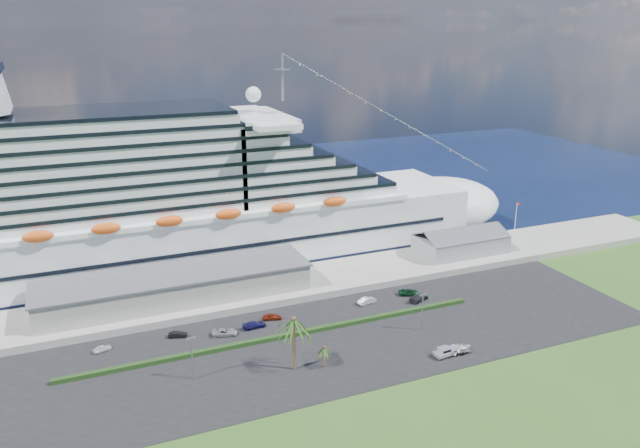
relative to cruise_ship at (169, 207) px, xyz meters
name	(u,v)px	position (x,y,z in m)	size (l,w,h in m)	color
ground	(352,369)	(21.53, -64.00, -16.69)	(420.00, 420.00, 0.00)	#2D501A
asphalt_lot	(328,342)	(21.53, -53.00, -16.63)	(140.00, 38.00, 0.12)	black
wharf	(280,285)	(21.53, -24.00, -15.79)	(240.00, 20.00, 1.80)	gray
water	(199,197)	(21.53, 66.00, -16.68)	(420.00, 160.00, 0.02)	black
cruise_ship	(169,207)	(0.00, 0.00, 0.00)	(191.00, 38.00, 54.00)	silver
terminal_building	(176,286)	(-3.47, -24.00, -11.68)	(61.00, 15.00, 6.30)	gray
port_shed	(461,243)	(73.53, -24.00, -12.30)	(24.00, 12.31, 7.37)	gray
flagpole	(515,222)	(91.57, -24.00, -8.43)	(1.08, 0.16, 12.00)	silver
hedge	(283,336)	(13.53, -48.00, -16.12)	(88.00, 1.10, 0.90)	black
lamp_post_left	(192,353)	(-6.47, -56.00, -11.35)	(1.60, 0.35, 8.27)	gray
lamp_post_right	(422,308)	(41.53, -56.00, -11.35)	(1.60, 0.35, 8.27)	gray
palm_tall	(294,325)	(11.53, -60.00, -7.49)	(8.82, 8.82, 11.13)	#47301E
palm_short	(324,350)	(17.03, -61.50, -13.03)	(3.53, 3.53, 4.56)	#47301E
parked_car_0	(102,348)	(-20.92, -39.20, -15.95)	(1.47, 3.66, 1.25)	silver
parked_car_1	(178,334)	(-6.19, -39.21, -15.94)	(1.33, 3.82, 1.26)	black
parked_car_2	(225,332)	(2.90, -42.14, -15.85)	(2.39, 5.18, 1.44)	#9DA0A5
parked_car_3	(254,325)	(9.52, -41.38, -15.85)	(2.02, 4.97, 1.44)	#141344
parked_car_4	(272,317)	(14.20, -39.17, -15.88)	(1.64, 4.09, 1.39)	maroon
parked_car_5	(367,301)	(36.94, -40.05, -15.81)	(1.62, 4.64, 1.53)	silver
parked_car_6	(409,292)	(48.21, -39.66, -15.88)	(2.29, 4.97, 1.38)	#0D361C
parked_car_7	(419,298)	(48.69, -43.31, -15.78)	(2.22, 5.47, 1.59)	#252329
pickup_truck	(447,351)	(40.39, -67.02, -15.53)	(5.55, 2.50, 1.90)	black
boat_trailer	(458,348)	(42.97, -67.14, -15.37)	(6.43, 4.42, 1.82)	gray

